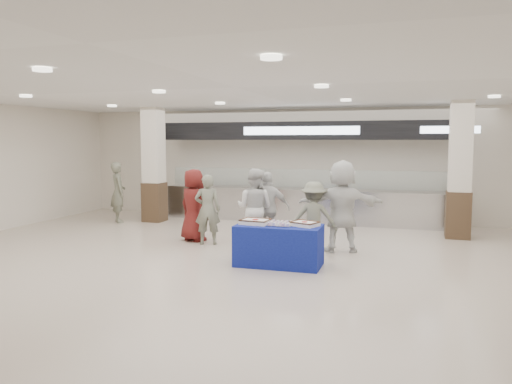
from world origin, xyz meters
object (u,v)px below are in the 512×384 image
(sheet_cake_right, at_px, (305,223))
(civilian_white, at_px, (342,206))
(sheet_cake_left, at_px, (255,221))
(soldier_b, at_px, (314,217))
(soldier_a, at_px, (208,210))
(soldier_bg, at_px, (118,192))
(civilian_maroon, at_px, (194,205))
(display_table, at_px, (279,245))
(cupcake_tray, at_px, (280,224))
(chef_tall, at_px, (255,208))
(chef_short, at_px, (268,209))

(sheet_cake_right, bearing_deg, civilian_white, 72.59)
(sheet_cake_left, height_order, soldier_b, soldier_b)
(soldier_a, distance_m, soldier_bg, 4.12)
(sheet_cake_left, relative_size, civilian_maroon, 0.33)
(sheet_cake_left, xyz_separation_m, soldier_a, (-1.55, 1.37, -0.03))
(soldier_a, xyz_separation_m, soldier_bg, (-3.59, 2.02, 0.07))
(display_table, bearing_deg, cupcake_tray, -32.97)
(civilian_maroon, bearing_deg, soldier_a, 172.87)
(soldier_a, xyz_separation_m, soldier_b, (2.39, -0.13, -0.04))
(sheet_cake_left, distance_m, civilian_maroon, 2.57)
(sheet_cake_right, bearing_deg, soldier_a, 152.14)
(soldier_b, distance_m, soldier_bg, 6.35)
(sheet_cake_right, relative_size, soldier_a, 0.36)
(chef_tall, relative_size, civilian_white, 0.89)
(civilian_maroon, xyz_separation_m, soldier_b, (2.84, -0.38, -0.09))
(display_table, distance_m, chef_tall, 1.71)
(display_table, xyz_separation_m, civilian_maroon, (-2.43, 1.60, 0.45))
(sheet_cake_right, xyz_separation_m, soldier_bg, (-6.04, 3.32, 0.05))
(sheet_cake_right, height_order, chef_short, chef_short)
(soldier_b, bearing_deg, chef_tall, -16.44)
(soldier_bg, bearing_deg, sheet_cake_left, -167.83)
(display_table, relative_size, civilian_white, 0.82)
(sheet_cake_left, relative_size, cupcake_tray, 1.27)
(cupcake_tray, xyz_separation_m, civilian_maroon, (-2.47, 1.62, 0.04))
(chef_short, bearing_deg, chef_tall, 38.16)
(display_table, xyz_separation_m, soldier_bg, (-5.57, 3.37, 0.47))
(soldier_bg, bearing_deg, cupcake_tray, -165.54)
(chef_tall, height_order, chef_short, chef_tall)
(display_table, distance_m, chef_short, 1.87)
(chef_short, bearing_deg, civilian_maroon, -15.15)
(sheet_cake_right, xyz_separation_m, civilian_maroon, (-2.90, 1.55, 0.02))
(soldier_a, relative_size, civilian_white, 0.82)
(cupcake_tray, distance_m, soldier_bg, 6.55)
(sheet_cake_right, bearing_deg, sheet_cake_left, -175.58)
(chef_tall, distance_m, chef_short, 0.38)
(display_table, height_order, soldier_a, soldier_a)
(cupcake_tray, height_order, chef_tall, chef_tall)
(civilian_maroon, distance_m, civilian_white, 3.36)
(cupcake_tray, xyz_separation_m, chef_short, (-0.73, 1.70, 0.02))
(sheet_cake_left, height_order, chef_short, chef_short)
(sheet_cake_left, relative_size, soldier_a, 0.35)
(soldier_a, bearing_deg, cupcake_tray, 128.53)
(cupcake_tray, xyz_separation_m, chef_tall, (-0.94, 1.39, 0.06))
(soldier_a, relative_size, soldier_b, 1.06)
(sheet_cake_right, height_order, civilian_white, civilian_white)
(chef_tall, height_order, soldier_bg, chef_tall)
(chef_short, distance_m, soldier_bg, 5.15)
(sheet_cake_left, height_order, civilian_white, civilian_white)
(civilian_maroon, relative_size, soldier_b, 1.13)
(civilian_maroon, bearing_deg, chef_tall, -166.15)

